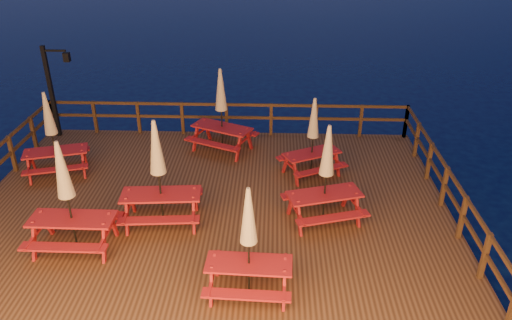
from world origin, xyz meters
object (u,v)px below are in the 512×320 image
object	(u,v)px
picnic_table_0	(221,109)
picnic_table_2	(326,173)
lamp_post	(55,83)
picnic_table_1	(313,136)

from	to	relation	value
picnic_table_0	picnic_table_2	distance (m)	4.71
lamp_post	picnic_table_1	xyz separation A→B (m)	(8.02, -2.35, -0.61)
picnic_table_0	picnic_table_2	size ratio (longest dim) A/B	1.04
picnic_table_1	picnic_table_2	size ratio (longest dim) A/B	0.91
lamp_post	picnic_table_0	world-z (taller)	lamp_post
picnic_table_0	picnic_table_1	size ratio (longest dim) A/B	1.14
lamp_post	picnic_table_2	distance (m)	9.42
lamp_post	picnic_table_2	world-z (taller)	lamp_post
lamp_post	picnic_table_1	size ratio (longest dim) A/B	1.31
lamp_post	picnic_table_2	bearing A→B (deg)	-29.64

